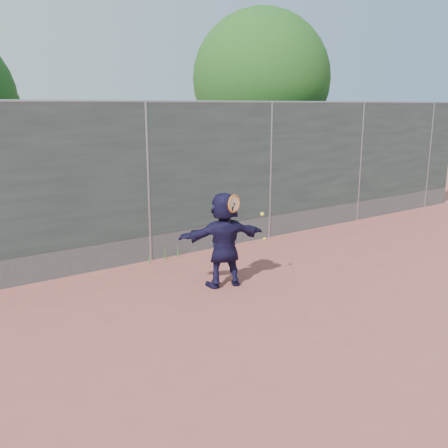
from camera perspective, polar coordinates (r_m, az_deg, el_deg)
ground at (r=7.07m, az=4.92°, el=-11.17°), size 80.00×80.00×0.00m
player at (r=8.17m, az=0.00°, el=-1.80°), size 1.54×0.82×1.58m
ball_ground at (r=11.15m, az=4.66°, el=-1.69°), size 0.07×0.07×0.07m
fence at (r=9.47m, az=-8.68°, el=5.06°), size 20.00×0.06×3.03m
swing_action at (r=7.93m, az=1.45°, el=2.09°), size 0.72×0.18×0.51m
tree_right at (r=13.86m, az=4.74°, el=15.71°), size 3.78×3.60×5.39m
weed_clump at (r=9.82m, az=-6.54°, el=-3.24°), size 0.68×0.07×0.30m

